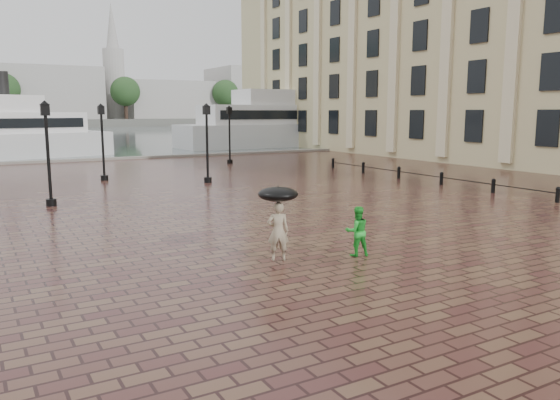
% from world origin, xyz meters
% --- Properties ---
extents(ground, '(300.00, 300.00, 0.00)m').
position_xyz_m(ground, '(0.00, 0.00, 0.00)').
color(ground, '#3B1C1A').
rests_on(ground, ground).
extents(harbour_water, '(240.00, 240.00, 0.00)m').
position_xyz_m(harbour_water, '(0.00, 92.00, 0.00)').
color(harbour_water, '#434F52').
rests_on(harbour_water, ground).
extents(quay_edge, '(80.00, 0.60, 0.30)m').
position_xyz_m(quay_edge, '(0.00, 32.00, 0.00)').
color(quay_edge, slate).
rests_on(quay_edge, ground).
extents(far_shore, '(300.00, 60.00, 2.00)m').
position_xyz_m(far_shore, '(0.00, 160.00, 1.00)').
color(far_shore, '#4C4C47').
rests_on(far_shore, ground).
extents(palace, '(21.00, 76.00, 23.00)m').
position_xyz_m(palace, '(33.99, 15.00, 11.59)').
color(palace, tan).
rests_on(palace, ground).
extents(distant_skyline, '(102.50, 22.00, 33.00)m').
position_xyz_m(distant_skyline, '(48.14, 150.00, 9.45)').
color(distant_skyline, '#A19D99').
rests_on(distant_skyline, ground).
extents(far_trees, '(188.00, 8.00, 13.50)m').
position_xyz_m(far_trees, '(0.00, 138.00, 9.42)').
color(far_trees, '#2D2119').
rests_on(far_trees, ground).
extents(bollard_row, '(0.22, 21.22, 0.73)m').
position_xyz_m(bollard_row, '(14.00, 6.50, 0.40)').
color(bollard_row, black).
rests_on(bollard_row, ground).
extents(street_lamps, '(21.44, 14.44, 4.40)m').
position_xyz_m(street_lamps, '(-1.60, 17.60, 2.33)').
color(street_lamps, black).
rests_on(street_lamps, ground).
extents(adult_pedestrian, '(0.71, 0.60, 1.64)m').
position_xyz_m(adult_pedestrian, '(-1.76, -2.61, 0.82)').
color(adult_pedestrian, gray).
rests_on(adult_pedestrian, ground).
extents(child_pedestrian, '(0.82, 0.72, 1.43)m').
position_xyz_m(child_pedestrian, '(0.43, -3.31, 0.71)').
color(child_pedestrian, green).
rests_on(child_pedestrian, ground).
extents(ferry_far, '(27.26, 6.65, 8.93)m').
position_xyz_m(ferry_far, '(24.84, 41.14, 2.68)').
color(ferry_far, silver).
rests_on(ferry_far, ground).
extents(umbrella, '(1.10, 1.10, 1.13)m').
position_xyz_m(umbrella, '(-1.76, -2.61, 1.85)').
color(umbrella, black).
rests_on(umbrella, ground).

